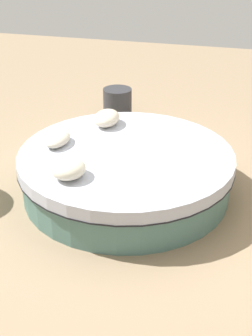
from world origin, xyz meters
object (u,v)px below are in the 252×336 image
at_px(throw_pillow_0, 107,118).
at_px(side_table, 117,103).
at_px(round_bed, 126,171).
at_px(throw_pillow_1, 58,139).
at_px(throw_pillow_2, 69,169).

bearing_deg(throw_pillow_0, side_table, -168.32).
bearing_deg(throw_pillow_0, round_bed, 33.12).
relative_size(round_bed, throw_pillow_1, 5.84).
distance_m(round_bed, side_table, 2.54).
relative_size(throw_pillow_1, side_table, 0.90).
xyz_separation_m(throw_pillow_2, side_table, (-3.17, -0.39, -0.41)).
bearing_deg(throw_pillow_2, throw_pillow_1, -148.77).
xyz_separation_m(round_bed, side_table, (-2.40, -0.83, -0.03)).
xyz_separation_m(throw_pillow_1, throw_pillow_2, (0.74, 0.45, 0.03)).
distance_m(throw_pillow_1, side_table, 2.46).
distance_m(throw_pillow_0, throw_pillow_1, 0.86).
xyz_separation_m(round_bed, throw_pillow_2, (0.76, -0.44, 0.38)).
distance_m(throw_pillow_0, side_table, 1.75).
xyz_separation_m(round_bed, throw_pillow_0, (-0.74, -0.48, 0.38)).
bearing_deg(throw_pillow_2, side_table, -173.06).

